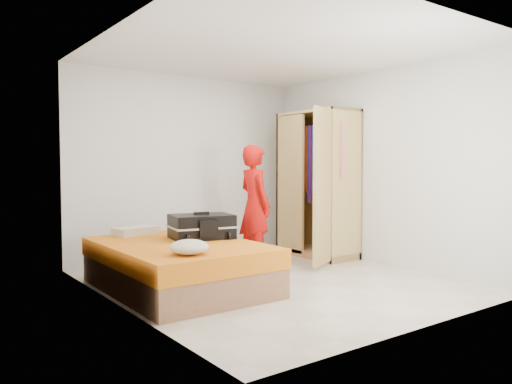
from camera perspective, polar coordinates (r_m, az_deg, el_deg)
room at (r=5.63m, az=2.14°, el=2.86°), size 4.00×4.02×2.60m
bed at (r=5.42m, az=-8.80°, el=-8.33°), size 1.42×2.02×0.50m
wardrobe at (r=7.22m, az=7.06°, el=0.47°), size 1.12×1.44×2.10m
person at (r=6.55m, az=-0.14°, el=-1.55°), size 0.43×0.61×1.59m
suitcase at (r=5.65m, az=-6.23°, el=-3.94°), size 0.77×0.63×0.30m
round_cushion at (r=4.65m, az=-7.64°, el=-6.25°), size 0.36×0.36×0.14m
pillow at (r=6.08m, az=-13.61°, el=-4.33°), size 0.56×0.38×0.09m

